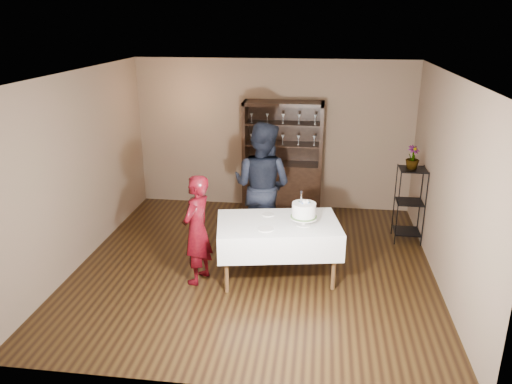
{
  "coord_description": "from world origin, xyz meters",
  "views": [
    {
      "loc": [
        0.86,
        -6.34,
        3.39
      ],
      "look_at": [
        0.01,
        0.1,
        1.09
      ],
      "focal_mm": 35.0,
      "sensor_mm": 36.0,
      "label": 1
    }
  ],
  "objects_px": {
    "china_hutch": "(282,176)",
    "man": "(262,186)",
    "cake": "(304,211)",
    "woman": "(197,230)",
    "plant_etagere": "(409,202)",
    "cake_table": "(278,235)",
    "potted_plant": "(413,157)"
  },
  "relations": [
    {
      "from": "china_hutch",
      "to": "man",
      "type": "xyz_separation_m",
      "value": [
        -0.18,
        -1.54,
        0.31
      ]
    },
    {
      "from": "cake",
      "to": "woman",
      "type": "bearing_deg",
      "value": -171.72
    },
    {
      "from": "plant_etagere",
      "to": "man",
      "type": "bearing_deg",
      "value": -167.81
    },
    {
      "from": "man",
      "to": "china_hutch",
      "type": "bearing_deg",
      "value": -76.65
    },
    {
      "from": "china_hutch",
      "to": "cake",
      "type": "xyz_separation_m",
      "value": [
        0.48,
        -2.55,
        0.33
      ]
    },
    {
      "from": "cake_table",
      "to": "cake",
      "type": "height_order",
      "value": "cake"
    },
    {
      "from": "plant_etagere",
      "to": "woman",
      "type": "relative_size",
      "value": 0.8
    },
    {
      "from": "woman",
      "to": "cake",
      "type": "height_order",
      "value": "woman"
    },
    {
      "from": "woman",
      "to": "potted_plant",
      "type": "relative_size",
      "value": 4.16
    },
    {
      "from": "china_hutch",
      "to": "cake_table",
      "type": "bearing_deg",
      "value": -86.59
    },
    {
      "from": "man",
      "to": "cake",
      "type": "relative_size",
      "value": 4.07
    },
    {
      "from": "potted_plant",
      "to": "man",
      "type": "bearing_deg",
      "value": -167.58
    },
    {
      "from": "plant_etagere",
      "to": "cake",
      "type": "bearing_deg",
      "value": -136.8
    },
    {
      "from": "cake",
      "to": "cake_table",
      "type": "bearing_deg",
      "value": 171.19
    },
    {
      "from": "cake_table",
      "to": "potted_plant",
      "type": "relative_size",
      "value": 4.91
    },
    {
      "from": "china_hutch",
      "to": "potted_plant",
      "type": "height_order",
      "value": "china_hutch"
    },
    {
      "from": "man",
      "to": "woman",
      "type": "bearing_deg",
      "value": 79.66
    },
    {
      "from": "china_hutch",
      "to": "cake",
      "type": "height_order",
      "value": "china_hutch"
    },
    {
      "from": "cake",
      "to": "potted_plant",
      "type": "relative_size",
      "value": 1.34
    },
    {
      "from": "woman",
      "to": "man",
      "type": "xyz_separation_m",
      "value": [
        0.71,
        1.21,
        0.23
      ]
    },
    {
      "from": "china_hutch",
      "to": "potted_plant",
      "type": "distance_m",
      "value": 2.41
    },
    {
      "from": "plant_etagere",
      "to": "man",
      "type": "height_order",
      "value": "man"
    },
    {
      "from": "man",
      "to": "cake",
      "type": "height_order",
      "value": "man"
    },
    {
      "from": "plant_etagere",
      "to": "potted_plant",
      "type": "bearing_deg",
      "value": 170.06
    },
    {
      "from": "china_hutch",
      "to": "man",
      "type": "bearing_deg",
      "value": -96.83
    },
    {
      "from": "woman",
      "to": "potted_plant",
      "type": "xyz_separation_m",
      "value": [
        2.95,
        1.7,
        0.62
      ]
    },
    {
      "from": "cake_table",
      "to": "woman",
      "type": "xyz_separation_m",
      "value": [
        -1.05,
        -0.25,
        0.13
      ]
    },
    {
      "from": "man",
      "to": "cake",
      "type": "xyz_separation_m",
      "value": [
        0.67,
        -1.01,
        0.02
      ]
    },
    {
      "from": "plant_etagere",
      "to": "woman",
      "type": "distance_m",
      "value": 3.43
    },
    {
      "from": "cake_table",
      "to": "woman",
      "type": "bearing_deg",
      "value": -166.39
    },
    {
      "from": "plant_etagere",
      "to": "cake_table",
      "type": "bearing_deg",
      "value": -143.18
    },
    {
      "from": "woman",
      "to": "cake",
      "type": "xyz_separation_m",
      "value": [
        1.38,
        0.2,
        0.25
      ]
    }
  ]
}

